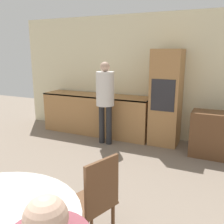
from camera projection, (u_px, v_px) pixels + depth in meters
wall_back at (165, 78)px, 5.19m from camera, size 7.06×0.05×2.60m
kitchen_counter at (97, 113)px, 5.67m from camera, size 2.48×0.60×0.89m
oven_unit at (166, 98)px, 4.92m from camera, size 0.56×0.59×1.88m
chair_far_right at (95, 199)px, 2.26m from camera, size 0.51×0.51×0.94m
person_standing at (105, 94)px, 4.88m from camera, size 0.36×0.36×1.64m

